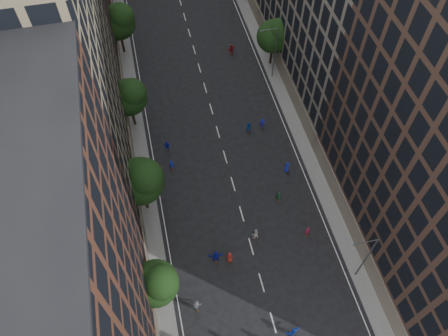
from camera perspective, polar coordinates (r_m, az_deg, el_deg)
name	(u,v)px	position (r m, az deg, el deg)	size (l,w,h in m)	color
ground	(212,111)	(64.23, -1.57, 7.40)	(240.00, 240.00, 0.00)	black
sidewalk_left	(125,89)	(69.04, -12.86, 10.08)	(4.00, 105.00, 0.15)	slate
sidewalk_right	(276,64)	(71.79, 6.79, 13.28)	(4.00, 105.00, 0.15)	slate
bldg_left_a	(41,297)	(36.72, -22.83, -15.24)	(14.00, 22.00, 30.00)	#542E20
bldg_left_b	(37,64)	(49.60, -23.27, 12.35)	(14.00, 26.00, 34.00)	#91805F
tree_left_1	(157,283)	(44.98, -8.74, -14.63)	(4.80, 4.80, 8.21)	black
tree_left_2	(142,180)	(49.98, -10.70, -1.55)	(5.60, 5.60, 9.45)	black
tree_left_3	(130,96)	(59.50, -12.24, 9.17)	(5.00, 5.00, 8.58)	black
tree_left_4	(118,21)	(71.66, -13.62, 18.19)	(5.40, 5.40, 9.08)	black
tree_right_a	(275,35)	(68.35, 6.65, 16.89)	(5.00, 5.00, 8.39)	black
streetlamp_near	(366,256)	(48.25, 18.01, -10.91)	(2.64, 0.22, 9.06)	#595B60
streetlamp_far	(274,51)	(66.27, 6.48, 14.99)	(2.64, 0.22, 9.06)	#595B60
skater_5	(293,332)	(48.43, 9.00, -20.42)	(1.64, 0.52, 1.76)	#1532B1
skater_6	(230,257)	(50.59, 0.75, -11.58)	(0.89, 0.58, 1.81)	#A6261B
skater_7	(307,231)	(53.05, 10.84, -8.10)	(0.58, 0.38, 1.58)	#A51B3A
skater_8	(255,234)	(51.97, 4.10, -8.60)	(0.87, 0.68, 1.79)	#BCBCB7
skater_9	(196,306)	(48.65, -3.63, -17.54)	(1.25, 0.72, 1.94)	#3F4044
skater_10	(279,197)	(54.78, 7.15, -3.73)	(1.02, 0.43, 1.75)	#237437
skater_11	(216,257)	(50.57, -1.07, -11.49)	(1.77, 0.56, 1.91)	#141EA3
skater_12	(287,167)	(57.44, 8.22, 0.08)	(0.83, 0.54, 1.69)	#1622B7
skater_13	(171,165)	(57.42, -6.88, 0.40)	(0.66, 0.43, 1.81)	#162DB8
skater_14	(248,128)	(61.05, 3.21, 5.29)	(0.88, 0.69, 1.81)	#124292
skater_15	(262,124)	(61.83, 5.05, 5.80)	(1.02, 0.59, 1.58)	#1518AD
skater_16	(167,146)	(59.34, -7.41, 2.83)	(1.08, 0.45, 1.85)	#1625B8
skater_17	(231,50)	(72.82, 0.97, 15.22)	(1.62, 0.52, 1.74)	#AB1C1E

